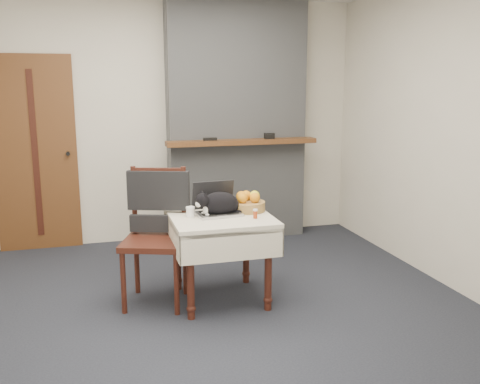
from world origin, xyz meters
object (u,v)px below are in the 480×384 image
object	(u,v)px
cream_jar	(190,212)
chair	(157,217)
pill_bottle	(255,214)
laptop	(216,206)
door	(35,154)
fruit_basket	(248,203)
side_table	(220,229)
cat	(220,204)

from	to	relation	value
cream_jar	chair	distance (m)	0.29
pill_bottle	laptop	bearing A→B (deg)	137.53
door	laptop	distance (m)	2.32
cream_jar	pill_bottle	size ratio (longest dim) A/B	1.06
cream_jar	fruit_basket	world-z (taller)	fruit_basket
pill_bottle	fruit_basket	distance (m)	0.25
side_table	pill_bottle	bearing A→B (deg)	-35.09
cat	chair	world-z (taller)	chair
cream_jar	pill_bottle	world-z (taller)	cream_jar
chair	cat	bearing A→B (deg)	1.55
cream_jar	laptop	bearing A→B (deg)	10.55
side_table	pill_bottle	size ratio (longest dim) A/B	10.63
laptop	chair	size ratio (longest dim) A/B	0.34
door	pill_bottle	distance (m)	2.66
laptop	door	bearing A→B (deg)	124.95
cream_jar	chair	xyz separation A→B (m)	(-0.24, 0.14, -0.06)
cat	fruit_basket	bearing A→B (deg)	2.22
side_table	fruit_basket	world-z (taller)	fruit_basket
side_table	door	bearing A→B (deg)	129.33
door	fruit_basket	world-z (taller)	door
cat	chair	xyz separation A→B (m)	(-0.48, 0.15, -0.11)
door	cat	distance (m)	2.37
door	cat	size ratio (longest dim) A/B	4.46
pill_bottle	chair	xyz separation A→B (m)	(-0.71, 0.33, -0.06)
side_table	cat	bearing A→B (deg)	76.22
door	side_table	bearing A→B (deg)	-50.67
fruit_basket	chair	distance (m)	0.74
side_table	chair	bearing A→B (deg)	161.15
door	cat	bearing A→B (deg)	-50.48
fruit_basket	door	bearing A→B (deg)	135.04
laptop	cat	bearing A→B (deg)	-76.39
side_table	chair	world-z (taller)	chair
cream_jar	side_table	bearing A→B (deg)	-6.09
door	side_table	world-z (taller)	door
side_table	cream_jar	xyz separation A→B (m)	(-0.23, 0.02, 0.15)
cream_jar	pill_bottle	xyz separation A→B (m)	(0.47, -0.19, -0.00)
door	cat	xyz separation A→B (m)	(1.50, -1.82, -0.21)
laptop	cream_jar	distance (m)	0.22
door	laptop	bearing A→B (deg)	-49.96
cat	fruit_basket	distance (m)	0.26
fruit_basket	chair	world-z (taller)	chair
door	chair	world-z (taller)	door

